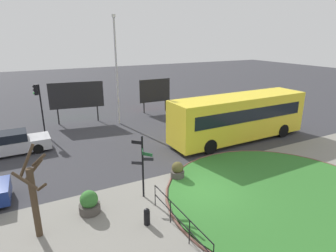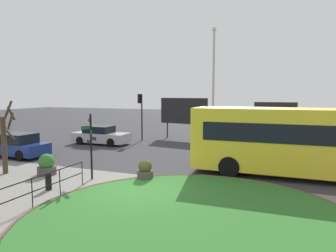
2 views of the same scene
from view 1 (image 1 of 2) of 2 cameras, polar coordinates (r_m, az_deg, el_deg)
The scene contains 16 objects.
ground at distance 14.57m, azimuth 6.74°, elevation -12.84°, with size 120.00×120.00×0.00m, color #333338.
sidewalk_paving at distance 13.36m, azimuth 11.22°, elevation -16.13°, with size 32.00×8.41×0.02m, color gray.
grass_island at distance 15.06m, azimuth 21.49°, elevation -12.77°, with size 10.74×10.74×0.10m, color #2D6B28.
grass_kerb_ring at distance 15.06m, azimuth 21.50°, elevation -12.75°, with size 11.05×11.05×0.11m, color brown.
signpost_directional at distance 13.25m, azimuth -5.09°, elevation -7.35°, with size 0.88×0.85×3.09m.
bollard_foreground at distance 12.11m, azimuth -4.25°, elevation -17.58°, with size 0.26×0.26×0.76m.
railing_grass_edge at distance 11.49m, azimuth 2.30°, elevation -17.90°, with size 0.10×4.31×1.05m.
bus_yellow at distance 21.24m, azimuth 13.99°, elevation 1.82°, with size 10.70×2.78×3.28m.
car_far_lane at distance 21.13m, azimuth -28.68°, elevation -3.08°, with size 4.53×1.90×1.44m.
traffic_light_near at distance 23.44m, azimuth -24.50°, elevation 5.01°, with size 0.49×0.30×3.93m.
lamppost_tall at distance 24.44m, azimuth -10.28°, elevation 11.29°, with size 0.32×0.32×8.97m.
billboard_left at distance 25.95m, azimuth -17.82°, elevation 5.78°, with size 4.51×0.80×3.59m.
billboard_right at distance 28.47m, azimuth -2.67°, elevation 6.99°, with size 3.25×0.18×3.30m.
planter_near_signpost at distance 15.46m, azimuth 1.90°, elevation -8.99°, with size 0.74×0.74×0.96m.
planter_kerbside at distance 13.16m, azimuth -15.45°, elevation -14.66°, with size 0.91×0.91×1.05m.
street_tree_bare at distance 11.88m, azimuth -25.21°, elevation -12.30°, with size 1.22×1.22×3.65m.
Camera 1 is at (-7.24, -10.28, 7.36)m, focal length 30.49 mm.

